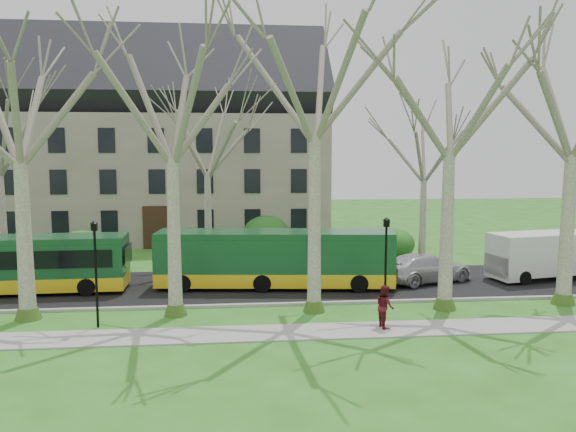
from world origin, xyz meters
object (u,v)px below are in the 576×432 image
object	(u,v)px
bus_follow	(275,258)
pedestrian_b	(385,306)
bus_lead	(6,264)
sedan	(426,268)
van_a	(542,256)

from	to	relation	value
bus_follow	pedestrian_b	size ratio (longest dim) A/B	7.09
bus_lead	sedan	world-z (taller)	bus_lead
van_a	pedestrian_b	distance (m)	13.57
van_a	bus_follow	bearing A→B (deg)	171.63
sedan	van_a	xyz separation A→B (m)	(6.73, 0.09, 0.52)
bus_lead	pedestrian_b	world-z (taller)	bus_lead
van_a	pedestrian_b	xyz separation A→B (m)	(-11.13, -7.75, -0.43)
bus_lead	bus_follow	bearing A→B (deg)	-1.80
bus_lead	bus_follow	world-z (taller)	bus_follow
pedestrian_b	bus_lead	bearing A→B (deg)	59.57
bus_follow	van_a	distance (m)	15.06
bus_lead	pedestrian_b	bearing A→B (deg)	-24.27
sedan	pedestrian_b	size ratio (longest dim) A/B	3.10
bus_lead	bus_follow	distance (m)	13.58
bus_lead	van_a	world-z (taller)	bus_lead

